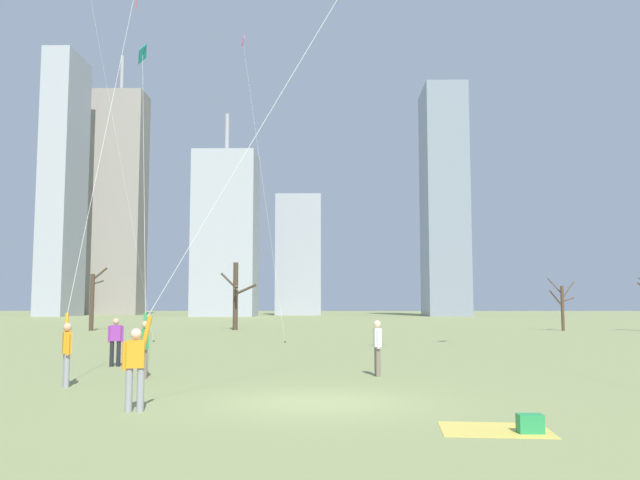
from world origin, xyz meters
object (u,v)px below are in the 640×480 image
(bare_tree_left_of_center, at_px, (93,300))
(kite_flyer_midfield_right_teal, at_px, (144,253))
(distant_kite_drifting_left_pink, at_px, (247,69))
(kite_flyer_midfield_left_red, at_px, (94,208))
(bystander_strolling_midfield, at_px, (377,345))
(bare_tree_right_of_center, at_px, (562,304))
(bare_tree_leftmost, at_px, (236,295))
(kite_flyer_foreground_right_orange, at_px, (218,220))
(picnic_spot, at_px, (515,426))
(bystander_watching_nearby, at_px, (116,339))

(bare_tree_left_of_center, bearing_deg, kite_flyer_midfield_right_teal, -67.86)
(kite_flyer_midfield_right_teal, height_order, distant_kite_drifting_left_pink, distant_kite_drifting_left_pink)
(distant_kite_drifting_left_pink, bearing_deg, kite_flyer_midfield_left_red, -94.65)
(bystander_strolling_midfield, height_order, bare_tree_right_of_center, bare_tree_right_of_center)
(bare_tree_leftmost, bearing_deg, kite_flyer_midfield_right_teal, -87.47)
(bare_tree_right_of_center, relative_size, bare_tree_leftmost, 0.77)
(kite_flyer_midfield_right_teal, relative_size, bare_tree_right_of_center, 3.98)
(kite_flyer_foreground_right_orange, xyz_separation_m, bare_tree_left_of_center, (-16.65, 39.95, -1.38))
(distant_kite_drifting_left_pink, xyz_separation_m, bare_tree_left_of_center, (-13.68, 11.88, -14.67))
(distant_kite_drifting_left_pink, bearing_deg, bystander_strolling_midfield, -73.06)
(kite_flyer_foreground_right_orange, xyz_separation_m, bystander_strolling_midfield, (3.70, 6.15, -2.93))
(distant_kite_drifting_left_pink, relative_size, bare_tree_left_of_center, 3.88)
(kite_flyer_midfield_right_teal, xyz_separation_m, bare_tree_left_of_center, (-12.74, 31.32, -1.35))
(bare_tree_right_of_center, bearing_deg, kite_flyer_midfield_left_red, -126.82)
(kite_flyer_midfield_left_red, height_order, kite_flyer_foreground_right_orange, kite_flyer_foreground_right_orange)
(kite_flyer_midfield_left_red, xyz_separation_m, bare_tree_leftmost, (-0.61, 35.37, -2.09))
(picnic_spot, xyz_separation_m, bare_tree_right_of_center, (15.61, 42.86, 2.02))
(kite_flyer_midfield_left_red, height_order, bare_tree_leftmost, kite_flyer_midfield_left_red)
(kite_flyer_midfield_left_red, xyz_separation_m, bystander_strolling_midfield, (8.46, 0.04, -4.07))
(kite_flyer_midfield_right_teal, bearing_deg, bare_tree_leftmost, 92.53)
(picnic_spot, relative_size, bare_tree_leftmost, 0.35)
(kite_flyer_foreground_right_orange, xyz_separation_m, bare_tree_right_of_center, (20.95, 40.45, -1.72))
(distant_kite_drifting_left_pink, distance_m, bare_tree_left_of_center, 23.32)
(picnic_spot, bearing_deg, kite_flyer_midfield_right_teal, 129.99)
(distant_kite_drifting_left_pink, distance_m, bare_tree_right_of_center, 30.84)
(kite_flyer_midfield_left_red, distance_m, bare_tree_right_of_center, 42.99)
(bare_tree_left_of_center, bearing_deg, distant_kite_drifting_left_pink, -40.97)
(distant_kite_drifting_left_pink, height_order, bare_tree_right_of_center, distant_kite_drifting_left_pink)
(distant_kite_drifting_left_pink, bearing_deg, bare_tree_left_of_center, 139.03)
(kite_flyer_midfield_left_red, relative_size, bare_tree_leftmost, 3.30)
(kite_flyer_midfield_right_teal, bearing_deg, picnic_spot, -50.01)
(bare_tree_leftmost, bearing_deg, kite_flyer_midfield_left_red, -89.02)
(kite_flyer_midfield_left_red, height_order, bystander_strolling_midfield, kite_flyer_midfield_left_red)
(bystander_strolling_midfield, bearing_deg, bare_tree_leftmost, 104.39)
(bystander_strolling_midfield, distance_m, bare_tree_right_of_center, 38.41)
(kite_flyer_midfield_left_red, bearing_deg, kite_flyer_foreground_right_orange, -52.10)
(kite_flyer_midfield_left_red, distance_m, bare_tree_leftmost, 35.44)
(kite_flyer_foreground_right_orange, xyz_separation_m, bystander_watching_nearby, (-4.95, 9.11, -2.93))
(kite_flyer_midfield_left_red, xyz_separation_m, kite_flyer_foreground_right_orange, (4.76, -6.11, -1.15))
(kite_flyer_midfield_right_teal, height_order, bare_tree_right_of_center, kite_flyer_midfield_right_teal)
(bystander_watching_nearby, distance_m, distant_kite_drifting_left_pink, 25.03)
(kite_flyer_midfield_left_red, xyz_separation_m, picnic_spot, (10.10, -8.52, -4.88))
(bare_tree_left_of_center, xyz_separation_m, bare_tree_leftmost, (11.29, 1.54, 0.43))
(kite_flyer_midfield_right_teal, xyz_separation_m, bystander_strolling_midfield, (7.61, -2.47, -2.91))
(kite_flyer_midfield_left_red, bearing_deg, picnic_spot, -40.16)
(picnic_spot, height_order, bare_tree_left_of_center, bare_tree_left_of_center)
(kite_flyer_midfield_right_teal, bearing_deg, kite_flyer_foreground_right_orange, -65.61)
(picnic_spot, distance_m, bare_tree_leftmost, 45.27)
(distant_kite_drifting_left_pink, bearing_deg, bare_tree_leftmost, 100.11)
(kite_flyer_midfield_left_red, xyz_separation_m, distant_kite_drifting_left_pink, (1.79, 21.95, 12.15))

